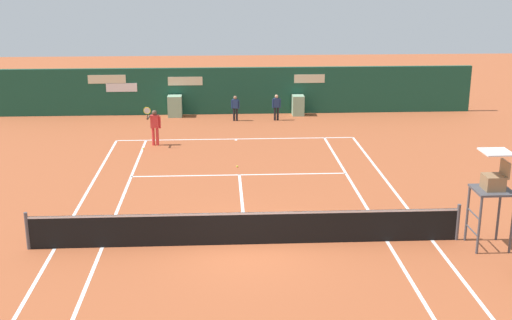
% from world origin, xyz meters
% --- Properties ---
extents(ground_plane, '(80.00, 80.00, 0.01)m').
position_xyz_m(ground_plane, '(-0.00, 0.58, 0.00)').
color(ground_plane, '#A8512D').
extents(tennis_net, '(12.10, 0.10, 1.07)m').
position_xyz_m(tennis_net, '(0.00, 0.00, 0.51)').
color(tennis_net, '#4C4C51').
rests_on(tennis_net, ground_plane).
extents(sponsor_back_wall, '(25.00, 1.02, 2.42)m').
position_xyz_m(sponsor_back_wall, '(-0.02, 16.97, 1.17)').
color(sponsor_back_wall, '#194C38').
rests_on(sponsor_back_wall, ground_plane).
extents(umpire_chair, '(1.00, 1.00, 2.75)m').
position_xyz_m(umpire_chair, '(6.69, -0.51, 1.79)').
color(umpire_chair, '#47474C').
rests_on(umpire_chair, ground_plane).
extents(player_on_baseline, '(0.66, 0.64, 1.79)m').
position_xyz_m(player_on_baseline, '(-3.50, 10.82, 0.92)').
color(player_on_baseline, red).
rests_on(player_on_baseline, ground_plane).
extents(ball_kid_right_post, '(0.42, 0.20, 1.27)m').
position_xyz_m(ball_kid_right_post, '(0.07, 15.32, 0.73)').
color(ball_kid_right_post, black).
rests_on(ball_kid_right_post, ground_plane).
extents(ball_kid_left_post, '(0.43, 0.19, 1.30)m').
position_xyz_m(ball_kid_left_post, '(2.12, 15.32, 0.75)').
color(ball_kid_left_post, black).
rests_on(ball_kid_left_post, ground_plane).
extents(tennis_ball_mid_court, '(0.07, 0.07, 0.07)m').
position_xyz_m(tennis_ball_mid_court, '(-0.05, 7.38, 0.03)').
color(tennis_ball_mid_court, '#CCE033').
rests_on(tennis_ball_mid_court, ground_plane).
extents(tennis_ball_by_sideline, '(0.07, 0.07, 0.07)m').
position_xyz_m(tennis_ball_by_sideline, '(-3.96, 10.17, 0.03)').
color(tennis_ball_by_sideline, '#CCE033').
rests_on(tennis_ball_by_sideline, ground_plane).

